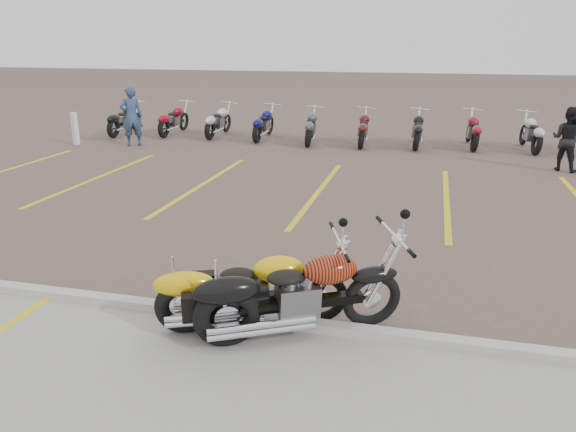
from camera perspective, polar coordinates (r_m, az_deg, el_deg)
name	(u,v)px	position (r m, az deg, el deg)	size (l,w,h in m)	color
ground	(266,258)	(8.56, -2.23, -4.31)	(100.00, 100.00, 0.00)	brown
curb	(218,314)	(6.82, -7.09, -9.88)	(60.00, 0.18, 0.12)	#ADAAA3
parking_stripes	(318,192)	(12.25, 3.11, 2.47)	(38.00, 5.50, 0.01)	gold
yellow_cruiser	(248,292)	(6.42, -4.08, -7.71)	(2.08, 0.97, 0.91)	black
flame_cruiser	(295,297)	(6.21, 0.72, -8.22)	(2.15, 1.27, 0.98)	black
person_a	(132,116)	(18.15, -15.61, 9.72)	(0.66, 0.44, 1.82)	navy
person_b	(568,139)	(15.74, 26.52, 7.01)	(0.78, 0.61, 1.60)	black
bollard	(75,129)	(18.98, -20.82, 8.30)	(0.15, 0.15, 1.00)	silver
bg_bike_row	(389,128)	(17.92, 10.21, 8.83)	(18.89, 2.03, 1.10)	black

